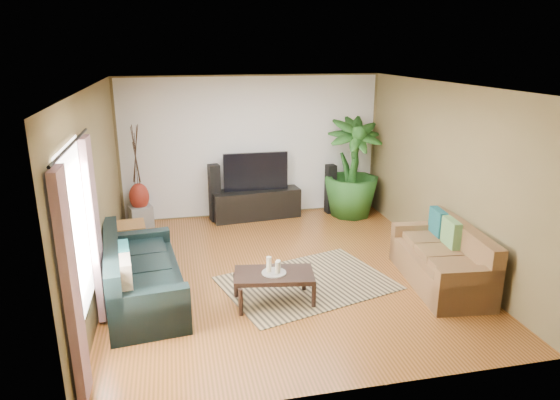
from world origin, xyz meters
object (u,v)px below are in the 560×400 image
object	(u,v)px
sofa_left	(143,270)
vase	(139,197)
coffee_table	(274,288)
tv_stand	(256,204)
speaker_left	(215,193)
sofa_right	(441,255)
television	(256,172)
potted_plant	(352,168)
pedestal	(141,216)
side_table	(129,241)
speaker_right	(330,189)

from	to	relation	value
sofa_left	vase	distance (m)	2.93
coffee_table	vase	bearing A→B (deg)	127.65
coffee_table	tv_stand	bearing A→B (deg)	93.36
speaker_left	vase	xyz separation A→B (m)	(-1.38, -0.02, 0.02)
speaker_left	vase	distance (m)	1.38
speaker_left	sofa_right	bearing A→B (deg)	-59.14
television	speaker_left	world-z (taller)	television
sofa_left	sofa_right	bearing A→B (deg)	-102.04
coffee_table	potted_plant	bearing A→B (deg)	64.25
coffee_table	pedestal	size ratio (longest dim) A/B	2.60
coffee_table	speaker_left	bearing A→B (deg)	106.69
coffee_table	side_table	world-z (taller)	side_table
pedestal	coffee_table	bearing A→B (deg)	-61.44
sofa_right	potted_plant	size ratio (longest dim) A/B	0.96
speaker_right	vase	world-z (taller)	speaker_right
television	pedestal	distance (m)	2.29
speaker_right	coffee_table	bearing A→B (deg)	-124.64
potted_plant	speaker_left	bearing A→B (deg)	174.68
sofa_right	potted_plant	distance (m)	3.14
tv_stand	speaker_left	xyz separation A→B (m)	(-0.79, 0.00, 0.27)
speaker_right	potted_plant	xyz separation A→B (m)	(0.35, -0.25, 0.47)
vase	speaker_left	bearing A→B (deg)	0.89
coffee_table	vase	size ratio (longest dim) A/B	2.03
pedestal	vase	size ratio (longest dim) A/B	0.78
sofa_left	coffee_table	world-z (taller)	sofa_left
tv_stand	pedestal	distance (m)	2.17
sofa_right	coffee_table	xyz separation A→B (m)	(-2.37, -0.05, -0.22)
sofa_left	vase	world-z (taller)	sofa_left
tv_stand	speaker_left	size ratio (longest dim) A/B	1.53
sofa_left	speaker_left	world-z (taller)	speaker_left
speaker_left	side_table	distance (m)	2.09
coffee_table	speaker_right	size ratio (longest dim) A/B	1.04
sofa_left	tv_stand	bearing A→B (deg)	-40.43
coffee_table	side_table	xyz separation A→B (m)	(-1.94, 1.93, 0.06)
tv_stand	pedestal	world-z (taller)	tv_stand
sofa_left	sofa_right	world-z (taller)	same
sofa_right	speaker_right	distance (m)	3.38
sofa_right	side_table	bearing A→B (deg)	-107.73
sofa_left	coffee_table	distance (m)	1.72
potted_plant	tv_stand	bearing A→B (deg)	172.42
speaker_right	vase	size ratio (longest dim) A/B	1.95
speaker_left	sofa_left	bearing A→B (deg)	-121.44
coffee_table	sofa_left	bearing A→B (deg)	174.12
sofa_right	pedestal	distance (m)	5.36
speaker_right	potted_plant	world-z (taller)	potted_plant
television	speaker_right	bearing A→B (deg)	0.00
potted_plant	side_table	bearing A→B (deg)	-163.68
television	pedestal	bearing A→B (deg)	-179.44
pedestal	vase	world-z (taller)	vase
potted_plant	pedestal	world-z (taller)	potted_plant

